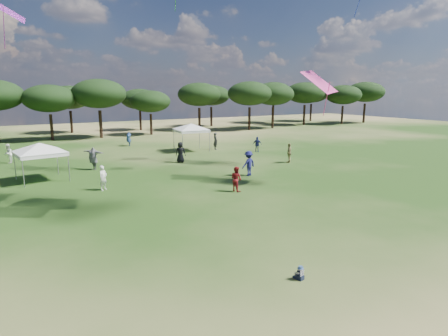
{
  "coord_description": "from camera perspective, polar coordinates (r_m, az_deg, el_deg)",
  "views": [
    {
      "loc": [
        -7.15,
        -6.21,
        6.02
      ],
      "look_at": [
        -0.13,
        6.0,
        3.11
      ],
      "focal_mm": 30.0,
      "sensor_mm": 36.0,
      "label": 1
    }
  ],
  "objects": [
    {
      "name": "ground",
      "position": [
        11.22,
        17.28,
        -21.37
      ],
      "size": [
        140.0,
        140.0,
        0.0
      ],
      "primitive_type": "plane",
      "color": "#264615",
      "rests_on": "ground"
    },
    {
      "name": "tree_line",
      "position": [
        54.46,
        -20.14,
        10.33
      ],
      "size": [
        108.78,
        17.63,
        7.77
      ],
      "color": "black",
      "rests_on": "ground"
    },
    {
      "name": "tent_left",
      "position": [
        28.15,
        -26.31,
        3.2
      ],
      "size": [
        5.92,
        5.92,
        2.9
      ],
      "rotation": [
        0.0,
        0.0,
        0.15
      ],
      "color": "gray",
      "rests_on": "ground"
    },
    {
      "name": "tent_right",
      "position": [
        38.17,
        -5.02,
        6.6
      ],
      "size": [
        6.1,
        6.1,
        3.11
      ],
      "rotation": [
        0.0,
        0.0,
        -0.1
      ],
      "color": "gray",
      "rests_on": "ground"
    },
    {
      "name": "toddler",
      "position": [
        12.86,
        11.49,
        -15.47
      ],
      "size": [
        0.33,
        0.36,
        0.46
      ],
      "rotation": [
        0.0,
        0.0,
        0.2
      ],
      "color": "black",
      "rests_on": "ground"
    },
    {
      "name": "festival_crowd",
      "position": [
        30.56,
        -16.12,
        1.43
      ],
      "size": [
        28.79,
        23.79,
        1.8
      ],
      "color": "#515055",
      "rests_on": "ground"
    }
  ]
}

